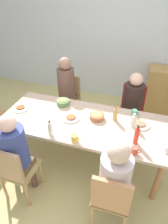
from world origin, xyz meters
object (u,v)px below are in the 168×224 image
(person_1, at_px, (133,101))
(cup_1, at_px, (134,113))
(plate_0, at_px, (140,124))
(bottle_2, at_px, (50,128))
(chair_3, at_px, (112,197))
(chair_4, at_px, (69,97))
(bowl_0, at_px, (97,116))
(person_3, at_px, (115,177))
(plate_2, at_px, (20,108))
(side_cabinet, at_px, (164,90))
(cup_0, at_px, (75,138))
(person_2, at_px, (16,151))
(bottle_3, at_px, (115,114))
(chair_2, at_px, (15,169))
(chair_1, at_px, (132,108))
(bottle_0, at_px, (134,121))
(dining_table, at_px, (84,125))
(cup_3, at_px, (168,149))
(person_4, at_px, (66,87))
(bottle_1, at_px, (137,135))
(plate_1, at_px, (71,118))
(cup_2, at_px, (135,150))

(person_1, height_order, cup_1, person_1)
(plate_0, height_order, bottle_2, bottle_2)
(chair_3, xyz_separation_m, chair_4, (-1.14, 1.71, 0.00))
(plate_0, bearing_deg, bowl_0, -176.15)
(person_3, distance_m, plate_2, 1.74)
(side_cabinet, bearing_deg, person_3, -101.84)
(cup_0, bearing_deg, person_3, -32.59)
(person_2, xyz_separation_m, bottle_3, (0.97, 0.92, 0.10))
(person_3, xyz_separation_m, chair_4, (-1.14, 1.62, -0.21))
(cup_1, height_order, side_cabinet, side_cabinet)
(chair_2, bearing_deg, chair_1, 56.19)
(chair_3, height_order, bottle_0, bottle_0)
(dining_table, relative_size, chair_1, 2.54)
(cup_1, distance_m, cup_3, 0.73)
(person_2, xyz_separation_m, person_4, (0.00, 1.53, 0.03))
(plate_2, xyz_separation_m, bowl_0, (1.14, 0.11, 0.03))
(bottle_1, relative_size, bottle_3, 1.22)
(chair_2, height_order, person_3, person_3)
(plate_2, relative_size, bowl_0, 1.23)
(plate_1, height_order, cup_3, cup_3)
(bottle_2, bearing_deg, side_cabinet, 57.03)
(bottle_1, bearing_deg, cup_1, 97.74)
(person_3, height_order, cup_1, person_3)
(chair_2, xyz_separation_m, side_cabinet, (1.68, 2.65, -0.06))
(plate_0, relative_size, bottle_3, 1.22)
(cup_1, bearing_deg, bottle_2, -142.75)
(cup_3, bearing_deg, chair_4, 145.97)
(person_3, xyz_separation_m, cup_0, (-0.56, 0.36, 0.05))
(person_2, xyz_separation_m, bottle_0, (1.22, 0.85, 0.10))
(cup_1, relative_size, cup_2, 0.99)
(person_2, xyz_separation_m, cup_2, (1.29, 0.37, 0.04))
(person_2, distance_m, plate_0, 1.60)
(chair_4, height_order, side_cabinet, same)
(bottle_1, height_order, side_cabinet, bottle_1)
(bowl_0, relative_size, bottle_2, 0.93)
(person_2, height_order, bottle_0, person_2)
(cup_2, distance_m, bottle_2, 1.03)
(plate_0, bearing_deg, plate_1, -170.82)
(person_4, bearing_deg, bottle_0, -29.22)
(person_4, height_order, plate_0, person_4)
(person_2, distance_m, plate_1, 0.85)
(cup_3, height_order, bottle_0, bottle_0)
(plate_2, bearing_deg, bottle_2, -29.84)
(chair_4, xyz_separation_m, cup_2, (1.29, -1.24, 0.27))
(plate_1, height_order, bottle_0, bottle_0)
(chair_3, height_order, cup_1, chair_3)
(cup_0, distance_m, bottle_0, 0.80)
(bottle_2, bearing_deg, chair_4, 101.92)
(chair_3, bearing_deg, bottle_3, 99.99)
(person_1, height_order, bottle_1, person_1)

